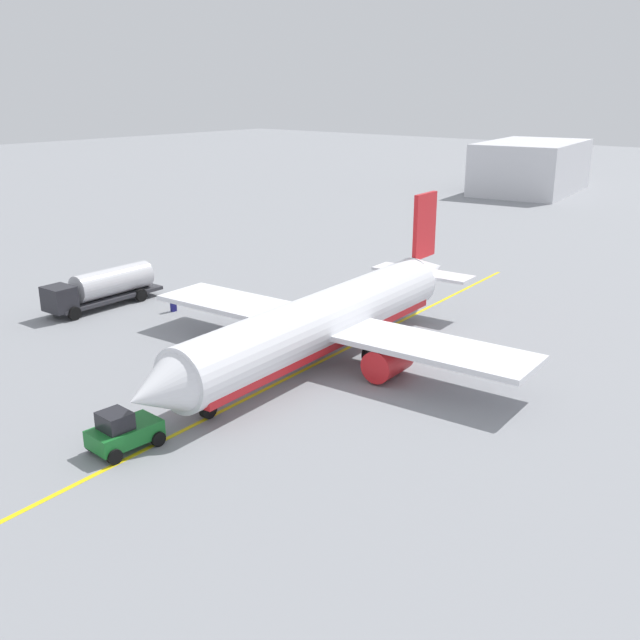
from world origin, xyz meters
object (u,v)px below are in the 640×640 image
(airplane, at_px, (324,322))
(safety_cone_nose, at_px, (186,401))
(fuel_tanker, at_px, (103,287))
(refueling_worker, at_px, (173,302))
(pushback_tug, at_px, (123,431))

(airplane, bearing_deg, safety_cone_nose, -7.26)
(airplane, bearing_deg, fuel_tanker, -84.52)
(safety_cone_nose, bearing_deg, fuel_tanker, -112.93)
(airplane, xyz_separation_m, safety_cone_nose, (11.05, -1.41, -2.39))
(refueling_worker, bearing_deg, safety_cone_nose, 52.63)
(fuel_tanker, distance_m, pushback_tug, 26.82)
(pushback_tug, height_order, refueling_worker, pushback_tug)
(airplane, bearing_deg, pushback_tug, 0.67)
(fuel_tanker, relative_size, safety_cone_nose, 15.67)
(airplane, distance_m, pushback_tug, 16.64)
(safety_cone_nose, bearing_deg, airplane, 172.74)
(fuel_tanker, bearing_deg, safety_cone_nose, 67.07)
(fuel_tanker, bearing_deg, airplane, 95.48)
(fuel_tanker, xyz_separation_m, refueling_worker, (-2.87, 5.62, -0.91))
(refueling_worker, bearing_deg, pushback_tug, 44.56)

